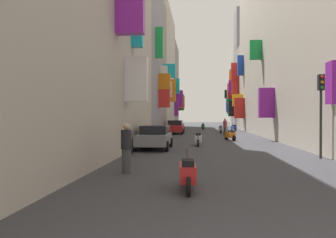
{
  "coord_description": "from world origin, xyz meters",
  "views": [
    {
      "loc": [
        -1.19,
        -2.32,
        2.02
      ],
      "look_at": [
        -4.39,
        31.2,
        1.69
      ],
      "focal_mm": 33.6,
      "sensor_mm": 36.0,
      "label": 1
    }
  ],
  "objects_px": {
    "parked_car_black": "(177,125)",
    "scooter_orange": "(230,135)",
    "scooter_white": "(198,139)",
    "scooter_silver": "(221,129)",
    "scooter_blue": "(234,128)",
    "pedestrian_near_left": "(225,127)",
    "parked_car_grey": "(155,137)",
    "traffic_light_far_corner": "(321,101)",
    "pedestrian_crossing": "(126,148)",
    "scooter_green": "(203,126)",
    "scooter_red": "(188,173)",
    "parked_car_red": "(175,127)"
  },
  "relations": [
    {
      "from": "parked_car_grey",
      "to": "scooter_green",
      "type": "bearing_deg",
      "value": 83.08
    },
    {
      "from": "scooter_orange",
      "to": "scooter_white",
      "type": "distance_m",
      "value": 5.46
    },
    {
      "from": "scooter_silver",
      "to": "parked_car_red",
      "type": "bearing_deg",
      "value": -166.44
    },
    {
      "from": "scooter_green",
      "to": "parked_car_black",
      "type": "bearing_deg",
      "value": -121.83
    },
    {
      "from": "scooter_blue",
      "to": "pedestrian_crossing",
      "type": "xyz_separation_m",
      "value": [
        -7.28,
        -31.77,
        0.42
      ]
    },
    {
      "from": "traffic_light_far_corner",
      "to": "parked_car_red",
      "type": "bearing_deg",
      "value": 112.38
    },
    {
      "from": "scooter_blue",
      "to": "pedestrian_near_left",
      "type": "height_order",
      "value": "pedestrian_near_left"
    },
    {
      "from": "scooter_orange",
      "to": "pedestrian_crossing",
      "type": "relative_size",
      "value": 0.95
    },
    {
      "from": "scooter_red",
      "to": "scooter_silver",
      "type": "height_order",
      "value": "same"
    },
    {
      "from": "pedestrian_near_left",
      "to": "parked_car_red",
      "type": "bearing_deg",
      "value": 143.75
    },
    {
      "from": "parked_car_red",
      "to": "scooter_white",
      "type": "relative_size",
      "value": 2.41
    },
    {
      "from": "scooter_orange",
      "to": "pedestrian_crossing",
      "type": "distance_m",
      "value": 16.09
    },
    {
      "from": "parked_car_grey",
      "to": "pedestrian_crossing",
      "type": "xyz_separation_m",
      "value": [
        0.13,
        -8.24,
        0.13
      ]
    },
    {
      "from": "parked_car_grey",
      "to": "scooter_silver",
      "type": "height_order",
      "value": "parked_car_grey"
    },
    {
      "from": "parked_car_grey",
      "to": "scooter_white",
      "type": "relative_size",
      "value": 2.32
    },
    {
      "from": "scooter_blue",
      "to": "scooter_green",
      "type": "bearing_deg",
      "value": 131.09
    },
    {
      "from": "parked_car_grey",
      "to": "scooter_green",
      "type": "relative_size",
      "value": 2.09
    },
    {
      "from": "parked_car_grey",
      "to": "parked_car_black",
      "type": "bearing_deg",
      "value": 90.33
    },
    {
      "from": "parked_car_black",
      "to": "scooter_white",
      "type": "bearing_deg",
      "value": -82.1
    },
    {
      "from": "scooter_white",
      "to": "parked_car_grey",
      "type": "bearing_deg",
      "value": -140.52
    },
    {
      "from": "scooter_green",
      "to": "parked_car_red",
      "type": "bearing_deg",
      "value": -106.2
    },
    {
      "from": "scooter_red",
      "to": "pedestrian_crossing",
      "type": "height_order",
      "value": "pedestrian_crossing"
    },
    {
      "from": "scooter_green",
      "to": "pedestrian_near_left",
      "type": "distance_m",
      "value": 15.48
    },
    {
      "from": "scooter_green",
      "to": "scooter_silver",
      "type": "bearing_deg",
      "value": -79.53
    },
    {
      "from": "parked_car_red",
      "to": "scooter_silver",
      "type": "distance_m",
      "value": 5.38
    },
    {
      "from": "scooter_red",
      "to": "traffic_light_far_corner",
      "type": "relative_size",
      "value": 0.49
    },
    {
      "from": "scooter_red",
      "to": "pedestrian_crossing",
      "type": "xyz_separation_m",
      "value": [
        -2.24,
        2.31,
        0.42
      ]
    },
    {
      "from": "traffic_light_far_corner",
      "to": "scooter_white",
      "type": "bearing_deg",
      "value": 134.45
    },
    {
      "from": "scooter_blue",
      "to": "scooter_red",
      "type": "bearing_deg",
      "value": -98.41
    },
    {
      "from": "parked_car_red",
      "to": "scooter_green",
      "type": "bearing_deg",
      "value": 73.8
    },
    {
      "from": "parked_car_black",
      "to": "scooter_orange",
      "type": "xyz_separation_m",
      "value": [
        5.42,
        -15.41,
        -0.31
      ]
    },
    {
      "from": "parked_car_grey",
      "to": "scooter_blue",
      "type": "height_order",
      "value": "parked_car_grey"
    },
    {
      "from": "parked_car_red",
      "to": "pedestrian_crossing",
      "type": "bearing_deg",
      "value": -89.88
    },
    {
      "from": "scooter_orange",
      "to": "parked_car_grey",
      "type": "bearing_deg",
      "value": -127.08
    },
    {
      "from": "parked_car_grey",
      "to": "traffic_light_far_corner",
      "type": "xyz_separation_m",
      "value": [
        8.44,
        -3.68,
        1.97
      ]
    },
    {
      "from": "scooter_white",
      "to": "scooter_silver",
      "type": "distance_m",
      "value": 15.92
    },
    {
      "from": "parked_car_black",
      "to": "scooter_orange",
      "type": "distance_m",
      "value": 16.34
    },
    {
      "from": "pedestrian_crossing",
      "to": "scooter_red",
      "type": "bearing_deg",
      "value": -45.83
    },
    {
      "from": "scooter_blue",
      "to": "pedestrian_crossing",
      "type": "bearing_deg",
      "value": -102.9
    },
    {
      "from": "parked_car_red",
      "to": "scooter_orange",
      "type": "bearing_deg",
      "value": -61.61
    },
    {
      "from": "scooter_red",
      "to": "pedestrian_near_left",
      "type": "height_order",
      "value": "pedestrian_near_left"
    },
    {
      "from": "scooter_green",
      "to": "traffic_light_far_corner",
      "type": "distance_m",
      "value": 32.27
    },
    {
      "from": "parked_car_grey",
      "to": "scooter_white",
      "type": "height_order",
      "value": "parked_car_grey"
    },
    {
      "from": "scooter_orange",
      "to": "traffic_light_far_corner",
      "type": "height_order",
      "value": "traffic_light_far_corner"
    },
    {
      "from": "scooter_orange",
      "to": "scooter_white",
      "type": "bearing_deg",
      "value": -118.6
    },
    {
      "from": "scooter_red",
      "to": "parked_car_red",
      "type": "bearing_deg",
      "value": 94.83
    },
    {
      "from": "scooter_orange",
      "to": "parked_car_red",
      "type": "bearing_deg",
      "value": 118.39
    },
    {
      "from": "traffic_light_far_corner",
      "to": "pedestrian_crossing",
      "type": "bearing_deg",
      "value": -151.26
    },
    {
      "from": "parked_car_grey",
      "to": "scooter_white",
      "type": "bearing_deg",
      "value": 39.48
    },
    {
      "from": "pedestrian_near_left",
      "to": "scooter_orange",
      "type": "bearing_deg",
      "value": -90.68
    }
  ]
}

